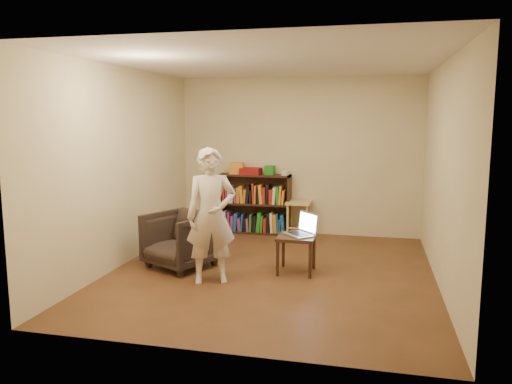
% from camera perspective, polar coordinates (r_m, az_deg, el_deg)
% --- Properties ---
extents(floor, '(4.50, 4.50, 0.00)m').
position_cam_1_polar(floor, '(6.41, 1.77, -9.15)').
color(floor, '#493017').
rests_on(floor, ground).
extents(ceiling, '(4.50, 4.50, 0.00)m').
position_cam_1_polar(ceiling, '(6.15, 1.88, 14.62)').
color(ceiling, silver).
rests_on(ceiling, wall_back).
extents(wall_back, '(4.00, 0.00, 4.00)m').
position_cam_1_polar(wall_back, '(8.35, 4.87, 4.06)').
color(wall_back, beige).
rests_on(wall_back, floor).
extents(wall_left, '(0.00, 4.50, 4.50)m').
position_cam_1_polar(wall_left, '(6.82, -14.90, 2.80)').
color(wall_left, beige).
rests_on(wall_left, floor).
extents(wall_right, '(0.00, 4.50, 4.50)m').
position_cam_1_polar(wall_right, '(6.08, 20.65, 1.86)').
color(wall_right, beige).
rests_on(wall_right, floor).
extents(bookshelf, '(1.20, 0.30, 1.00)m').
position_cam_1_polar(bookshelf, '(8.44, -0.09, -1.75)').
color(bookshelf, black).
rests_on(bookshelf, floor).
extents(box_yellow, '(0.24, 0.18, 0.19)m').
position_cam_1_polar(box_yellow, '(8.42, -2.23, 2.72)').
color(box_yellow, orange).
rests_on(box_yellow, bookshelf).
extents(red_cloth, '(0.35, 0.27, 0.11)m').
position_cam_1_polar(red_cloth, '(8.34, -0.59, 2.39)').
color(red_cloth, maroon).
rests_on(red_cloth, bookshelf).
extents(box_green, '(0.17, 0.17, 0.15)m').
position_cam_1_polar(box_green, '(8.30, 1.59, 2.51)').
color(box_green, '#247C21').
rests_on(box_green, bookshelf).
extents(box_white, '(0.11, 0.11, 0.07)m').
position_cam_1_polar(box_white, '(8.24, 3.36, 2.18)').
color(box_white, silver).
rests_on(box_white, bookshelf).
extents(stool, '(0.40, 0.40, 0.58)m').
position_cam_1_polar(stool, '(8.24, 4.91, -1.83)').
color(stool, tan).
rests_on(stool, floor).
extents(armchair, '(1.04, 1.05, 0.72)m').
position_cam_1_polar(armchair, '(6.62, -8.63, -5.43)').
color(armchair, '#322821').
rests_on(armchair, floor).
extents(side_table, '(0.46, 0.46, 0.47)m').
position_cam_1_polar(side_table, '(6.33, 4.63, -5.71)').
color(side_table, black).
rests_on(side_table, floor).
extents(laptop, '(0.48, 0.48, 0.29)m').
position_cam_1_polar(laptop, '(6.34, 5.29, -4.34)').
color(laptop, silver).
rests_on(laptop, side_table).
extents(person, '(0.69, 0.58, 1.60)m').
position_cam_1_polar(person, '(5.89, -5.15, -2.74)').
color(person, beige).
rests_on(person, floor).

